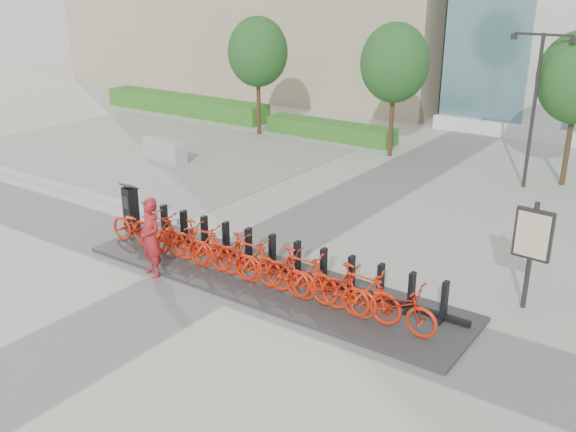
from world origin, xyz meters
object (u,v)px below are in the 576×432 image
Objects in this scene: bike_0 at (139,227)px; worker_red at (151,238)px; kiosk at (131,209)px; map_sign at (532,239)px; jersey_barrier at (164,151)px.

worker_red reaches higher than bike_0.
map_sign is at bearing 19.51° from kiosk.
kiosk is (-0.93, 0.57, 0.15)m from bike_0.
worker_red is (2.37, -1.49, 0.21)m from kiosk.
map_sign is (7.63, 3.44, 0.62)m from worker_red.
bike_0 is 1.41× the size of kiosk.
worker_red is 10.20m from jersey_barrier.
worker_red is at bearing -122.46° from bike_0.
map_sign is (14.69, -3.90, 1.17)m from jersey_barrier.
bike_0 is at bearing -23.22° from kiosk.
map_sign is (9.99, 1.95, 0.83)m from kiosk.
map_sign reaches higher than jersey_barrier.
jersey_barrier is at bearing 41.23° from bike_0.
kiosk is at bearing -164.54° from map_sign.
worker_red is 0.92× the size of jersey_barrier.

